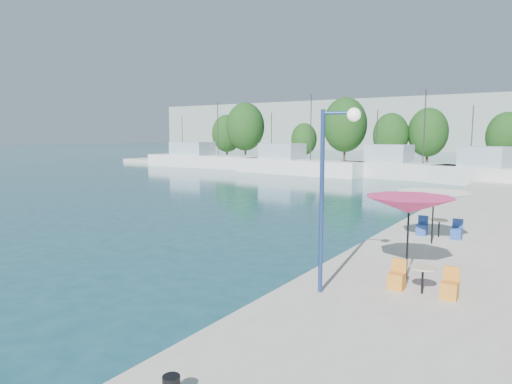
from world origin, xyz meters
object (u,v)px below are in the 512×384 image
Objects in this scene: trawler_01 at (205,160)px; street_lamp at (334,167)px; umbrella_white at (434,198)px; trawler_03 at (405,169)px; trawler_02 at (296,165)px; trawler_04 at (503,176)px; umbrella_pink at (409,205)px.

trawler_01 is 58.77m from street_lamp.
trawler_01 reaches higher than umbrella_white.
trawler_01 is 30.97m from trawler_03.
trawler_02 is 1.20× the size of trawler_04.
umbrella_pink is at bearing 45.45° from street_lamp.
trawler_01 is 4.01× the size of street_lamp.
trawler_02 is 6.15× the size of umbrella_white.
umbrella_pink is (0.53, -34.83, 1.78)m from trawler_04.
trawler_02 is 44.30m from umbrella_pink.
trawler_03 is 34.71m from umbrella_white.
umbrella_pink is (41.51, -40.34, 1.79)m from trawler_01.
street_lamp is at bearing -69.77° from trawler_03.
trawler_02 is 45.77m from street_lamp.
trawler_02 is 1.10× the size of trawler_03.
trawler_03 is 10.63m from trawler_04.
umbrella_pink is (24.02, -37.18, 1.79)m from trawler_02.
trawler_01 is 1.36× the size of trawler_04.
umbrella_white is at bearing -41.65° from trawler_01.
umbrella_white is (23.63, -32.13, 1.37)m from trawler_02.
umbrella_white is (10.23, -33.14, 1.37)m from trawler_03.
trawler_01 is at bearing -169.75° from trawler_04.
trawler_04 is 5.12× the size of umbrella_white.
trawler_01 is 41.35m from trawler_04.
trawler_02 reaches higher than umbrella_pink.
trawler_04 is at bearing 90.28° from umbrella_white.
trawler_03 reaches higher than street_lamp.
trawler_03 is at bearing 105.53° from umbrella_pink.
street_lamp is at bearing -47.85° from trawler_01.
trawler_02 is 13.44m from trawler_03.
street_lamp is at bearing -97.35° from umbrella_white.
umbrella_white is at bearing 66.88° from street_lamp.
trawler_04 is at bearing -8.69° from trawler_01.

